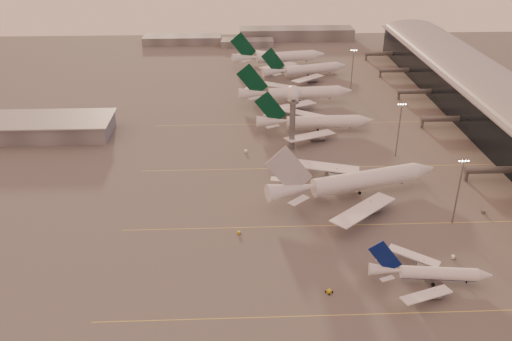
{
  "coord_description": "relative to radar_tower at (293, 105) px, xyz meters",
  "views": [
    {
      "loc": [
        -20.55,
        -102.95,
        102.08
      ],
      "look_at": [
        -12.88,
        78.87,
        9.91
      ],
      "focal_mm": 38.0,
      "sensor_mm": 36.0,
      "label": 1
    }
  ],
  "objects": [
    {
      "name": "taxiway_markings",
      "position": [
        25.0,
        -64.0,
        -20.94
      ],
      "size": [
        180.0,
        185.25,
        0.02
      ],
      "color": "#E8D752",
      "rests_on": "ground"
    },
    {
      "name": "hangar",
      "position": [
        -125.0,
        20.0,
        -16.63
      ],
      "size": [
        82.0,
        27.0,
        8.5
      ],
      "color": "#5B5E62",
      "rests_on": "ground"
    },
    {
      "name": "radar_tower",
      "position": [
        0.0,
        0.0,
        0.0
      ],
      "size": [
        6.4,
        6.4,
        31.1
      ],
      "color": "slate",
      "rests_on": "ground"
    },
    {
      "name": "mast_b",
      "position": [
        50.0,
        -65.0,
        -7.21
      ],
      "size": [
        3.6,
        0.56,
        25.0
      ],
      "color": "slate",
      "rests_on": "ground"
    },
    {
      "name": "mast_c",
      "position": [
        45.0,
        -10.0,
        -7.21
      ],
      "size": [
        3.6,
        0.56,
        25.0
      ],
      "color": "slate",
      "rests_on": "ground"
    },
    {
      "name": "mast_d",
      "position": [
        43.0,
        80.0,
        -7.21
      ],
      "size": [
        3.6,
        0.56,
        25.0
      ],
      "color": "slate",
      "rests_on": "ground"
    },
    {
      "name": "distant_horizon",
      "position": [
        -2.38,
        205.14,
        -17.06
      ],
      "size": [
        165.0,
        37.5,
        9.0
      ],
      "color": "#5B5E62",
      "rests_on": "ground"
    },
    {
      "name": "narrowbody_mid",
      "position": [
        30.9,
        -97.28,
        -18.05
      ],
      "size": [
        36.63,
        29.1,
        14.32
      ],
      "color": "white",
      "rests_on": "ground"
    },
    {
      "name": "widebody_white",
      "position": [
        19.5,
        -44.03,
        -16.63
      ],
      "size": [
        69.02,
        54.55,
        24.91
      ],
      "color": "white",
      "rests_on": "ground"
    },
    {
      "name": "greentail_a",
      "position": [
        13.48,
        19.38,
        -17.24
      ],
      "size": [
        57.84,
        46.71,
        21.01
      ],
      "color": "white",
      "rests_on": "ground"
    },
    {
      "name": "greentail_b",
      "position": [
        8.65,
        60.45,
        -16.82
      ],
      "size": [
        64.42,
        51.83,
        23.4
      ],
      "color": "white",
      "rests_on": "ground"
    },
    {
      "name": "greentail_c",
      "position": [
        19.61,
        107.74,
        -17.23
      ],
      "size": [
        56.26,
        44.77,
        21.03
      ],
      "color": "white",
      "rests_on": "ground"
    },
    {
      "name": "greentail_d",
      "position": [
        5.41,
        135.75,
        -16.75
      ],
      "size": [
        64.87,
        51.92,
        23.78
      ],
      "color": "white",
      "rests_on": "ground"
    },
    {
      "name": "gsv_tug_mid",
      "position": [
        0.7,
        -100.73,
        -20.4
      ],
      "size": [
        4.02,
        4.33,
        1.07
      ],
      "color": "gold",
      "rests_on": "ground"
    },
    {
      "name": "gsv_truck_b",
      "position": [
        42.88,
        -86.05,
        -19.77
      ],
      "size": [
        6.09,
        4.24,
        2.32
      ],
      "color": "white",
      "rests_on": "ground"
    },
    {
      "name": "gsv_truck_c",
      "position": [
        -24.51,
        -68.85,
        -19.87
      ],
      "size": [
        5.52,
        3.01,
        2.11
      ],
      "color": "gold",
      "rests_on": "ground"
    },
    {
      "name": "gsv_catering_b",
      "position": [
        63.73,
        -59.07,
        -18.62
      ],
      "size": [
        6.02,
        3.46,
        4.66
      ],
      "color": "slate",
      "rests_on": "ground"
    },
    {
      "name": "gsv_truck_d",
      "position": [
        -20.99,
        -3.0,
        -19.66
      ],
      "size": [
        3.5,
        6.59,
        2.53
      ],
      "color": "white",
      "rests_on": "ground"
    },
    {
      "name": "gsv_tug_hangar",
      "position": [
        32.52,
        34.15,
        -20.47
      ],
      "size": [
        3.47,
        2.35,
        0.93
      ],
      "color": "white",
      "rests_on": "ground"
    }
  ]
}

